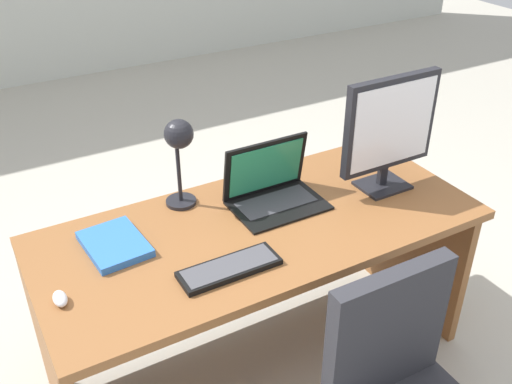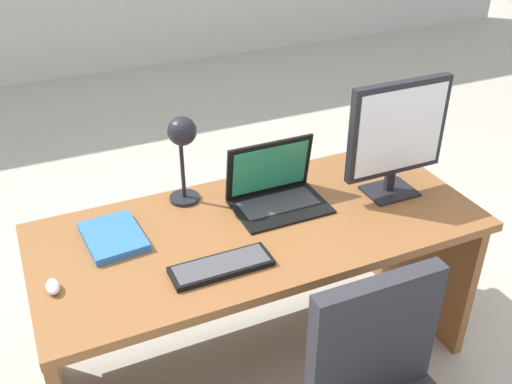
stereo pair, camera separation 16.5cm
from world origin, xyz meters
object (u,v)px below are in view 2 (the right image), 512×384
object	(u,v)px
monitor	(398,133)
mouse	(53,287)
keyboard	(221,266)
book	(113,237)
desk	(255,261)
desk_lamp	(182,142)
laptop	(274,184)

from	to	relation	value
monitor	mouse	world-z (taller)	monitor
monitor	mouse	distance (m)	1.36
monitor	keyboard	size ratio (longest dim) A/B	1.37
keyboard	mouse	size ratio (longest dim) A/B	4.53
book	desk	bearing A→B (deg)	-8.36
monitor	book	xyz separation A→B (m)	(-1.10, 0.14, -0.25)
desk_lamp	book	bearing A→B (deg)	-157.69
desk	book	distance (m)	0.57
desk_lamp	desk	bearing A→B (deg)	-45.72
desk	monitor	distance (m)	0.75
laptop	book	world-z (taller)	laptop
desk	laptop	xyz separation A→B (m)	(0.12, 0.08, 0.28)
monitor	mouse	size ratio (longest dim) A/B	6.22
monitor	book	world-z (taller)	monitor
desk	laptop	distance (m)	0.32
desk	laptop	size ratio (longest dim) A/B	4.66
laptop	mouse	distance (m)	0.90
laptop	monitor	bearing A→B (deg)	-17.11
monitor	mouse	xyz separation A→B (m)	(-1.34, -0.06, -0.25)
desk_lamp	book	world-z (taller)	desk_lamp
desk	mouse	bearing A→B (deg)	-170.98
monitor	laptop	bearing A→B (deg)	162.89
mouse	book	size ratio (longest dim) A/B	0.28
monitor	desk_lamp	distance (m)	0.82
desk	book	bearing A→B (deg)	171.64
monitor	keyboard	bearing A→B (deg)	-167.51
desk	desk_lamp	world-z (taller)	desk_lamp
laptop	keyboard	xyz separation A→B (m)	(-0.35, -0.32, -0.06)
desk	mouse	size ratio (longest dim) A/B	21.87
desk_lamp	book	xyz separation A→B (m)	(-0.32, -0.13, -0.25)
desk_lamp	mouse	bearing A→B (deg)	-149.42
keyboard	desk_lamp	size ratio (longest dim) A/B	0.94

